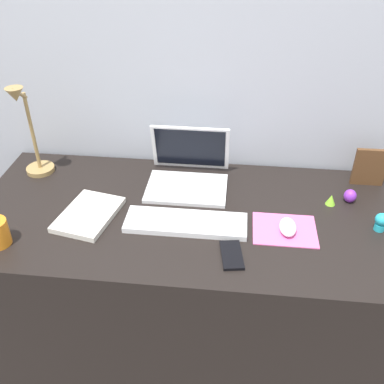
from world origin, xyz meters
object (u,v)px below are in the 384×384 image
laptop (188,170)px  toy_figurine_cyan (381,221)px  notebook_pad (89,214)px  picture_frame (370,167)px  mouse (288,227)px  desk_lamp (29,134)px  toy_figurine_lime (331,200)px  cell_phone (232,255)px  keyboard (186,223)px  toy_figurine_purple (350,196)px

laptop → toy_figurine_cyan: bearing=-18.5°
notebook_pad → picture_frame: picture_frame is taller
mouse → picture_frame: size_ratio=0.64×
desk_lamp → toy_figurine_lime: desk_lamp is taller
laptop → cell_phone: size_ratio=2.34×
desk_lamp → picture_frame: size_ratio=2.50×
toy_figurine_cyan → toy_figurine_lime: 0.19m
laptop → keyboard: bearing=-85.1°
notebook_pad → toy_figurine_purple: (0.91, 0.19, 0.01)m
picture_frame → laptop: bearing=-175.1°
keyboard → picture_frame: size_ratio=2.73×
toy_figurine_lime → cell_phone: bearing=-137.6°
toy_figurine_purple → picture_frame: bearing=56.0°
picture_frame → toy_figurine_purple: bearing=-124.0°
laptop → keyboard: size_ratio=0.73×
notebook_pad → toy_figurine_purple: bearing=23.6°
desk_lamp → laptop: bearing=1.1°
mouse → cell_phone: mouse is taller
cell_phone → notebook_pad: bearing=154.5°
laptop → picture_frame: (0.68, 0.06, 0.02)m
laptop → desk_lamp: desk_lamp is taller
desk_lamp → toy_figurine_lime: size_ratio=9.60×
notebook_pad → picture_frame: (1.00, 0.32, 0.06)m
laptop → cell_phone: laptop is taller
desk_lamp → toy_figurine_purple: (1.20, -0.06, -0.15)m
notebook_pad → toy_figurine_purple: toy_figurine_purple is taller
mouse → toy_figurine_purple: toy_figurine_purple is taller
notebook_pad → toy_figurine_cyan: 0.98m
picture_frame → toy_figurine_cyan: bearing=-93.1°
desk_lamp → toy_figurine_cyan: size_ratio=5.81×
mouse → desk_lamp: desk_lamp is taller
laptop → desk_lamp: 0.61m
cell_phone → toy_figurine_cyan: 0.52m
mouse → toy_figurine_lime: 0.24m
picture_frame → desk_lamp: bearing=-176.9°
keyboard → cell_phone: size_ratio=3.20×
cell_phone → picture_frame: (0.50, 0.46, 0.07)m
mouse → toy_figurine_lime: (0.17, 0.18, -0.00)m
toy_figurine_purple → toy_figurine_lime: (-0.07, -0.02, -0.01)m
cell_phone → desk_lamp: desk_lamp is taller
toy_figurine_cyan → desk_lamp: bearing=170.5°
notebook_pad → toy_figurine_cyan: (0.98, 0.04, 0.02)m
mouse → cell_phone: 0.23m
laptop → cell_phone: bearing=-65.9°
toy_figurine_cyan → keyboard: bearing=-175.8°
mouse → notebook_pad: bearing=179.3°
laptop → mouse: bearing=-36.6°
cell_phone → toy_figurine_lime: size_ratio=3.28×
mouse → toy_figurine_lime: toy_figurine_lime is taller
keyboard → cell_phone: (0.16, -0.14, -0.01)m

